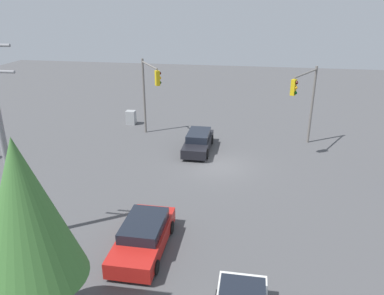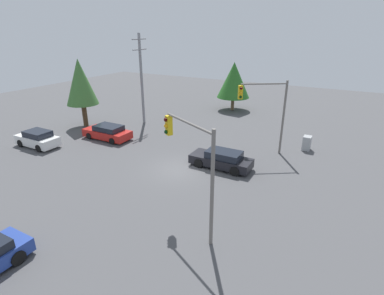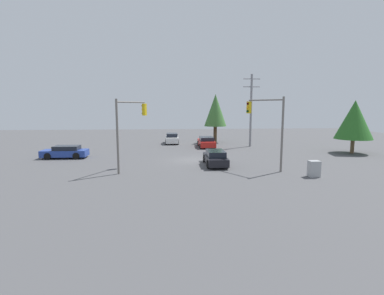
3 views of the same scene
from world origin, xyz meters
name	(u,v)px [view 3 (image 3 of 3)]	position (x,y,z in m)	size (l,w,h in m)	color
ground_plane	(194,160)	(0.00, 0.00, 0.00)	(80.00, 80.00, 0.00)	#4C4C4F
sedan_white	(172,139)	(-2.09, 13.51, 0.71)	(1.88, 4.03, 1.48)	silver
sedan_dark	(215,158)	(1.74, -2.54, 0.66)	(1.87, 4.65, 1.36)	black
sedan_red	(206,142)	(2.38, 9.47, 0.65)	(2.06, 4.64, 1.35)	red
sedan_blue	(65,152)	(-13.18, 2.26, 0.63)	(4.52, 1.95, 1.28)	#233D93
traffic_signal_main	(268,120)	(5.84, -4.46, 4.18)	(2.31, 3.37, 6.09)	slate
traffic_signal_cross	(129,121)	(-5.69, -4.07, 4.08)	(2.14, 3.76, 5.90)	slate
utility_pole_tall	(251,109)	(8.24, 9.65, 4.98)	(2.20, 0.28, 9.40)	gray
electrical_cabinet	(314,169)	(8.54, -7.57, 0.62)	(0.80, 0.65, 1.23)	#9EA0A3
tree_corner	(215,110)	(4.27, 14.42, 4.68)	(3.23, 3.23, 7.04)	#4C3823
tree_left	(354,120)	(18.30, 3.12, 3.80)	(4.07, 4.07, 5.98)	brown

